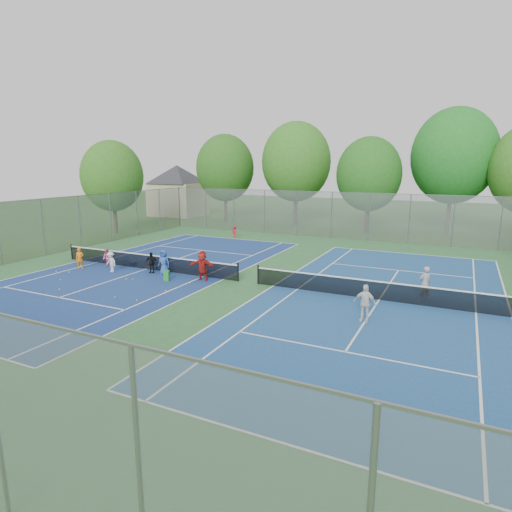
{
  "coord_description": "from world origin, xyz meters",
  "views": [
    {
      "loc": [
        10.19,
        -20.03,
        6.34
      ],
      "look_at": [
        0.0,
        1.0,
        1.3
      ],
      "focal_mm": 30.0,
      "sensor_mm": 36.0,
      "label": 1
    }
  ],
  "objects_px": {
    "ball_hopper": "(167,276)",
    "net_right": "(380,291)",
    "ball_crate": "(133,264)",
    "net_left": "(146,262)",
    "instructor": "(425,283)"
  },
  "relations": [
    {
      "from": "net_right",
      "to": "ball_crate",
      "type": "height_order",
      "value": "net_right"
    },
    {
      "from": "net_right",
      "to": "ball_hopper",
      "type": "relative_size",
      "value": 22.0
    },
    {
      "from": "instructor",
      "to": "net_left",
      "type": "bearing_deg",
      "value": -36.9
    },
    {
      "from": "net_right",
      "to": "ball_crate",
      "type": "relative_size",
      "value": 39.73
    },
    {
      "from": "ball_hopper",
      "to": "net_right",
      "type": "bearing_deg",
      "value": 8.37
    },
    {
      "from": "net_left",
      "to": "ball_hopper",
      "type": "distance_m",
      "value": 3.25
    },
    {
      "from": "net_right",
      "to": "ball_crate",
      "type": "bearing_deg",
      "value": 179.21
    },
    {
      "from": "instructor",
      "to": "net_right",
      "type": "bearing_deg",
      "value": -13.9
    },
    {
      "from": "net_left",
      "to": "instructor",
      "type": "height_order",
      "value": "instructor"
    },
    {
      "from": "net_right",
      "to": "ball_crate",
      "type": "xyz_separation_m",
      "value": [
        -15.26,
        0.21,
        -0.32
      ]
    },
    {
      "from": "net_right",
      "to": "ball_hopper",
      "type": "height_order",
      "value": "net_right"
    },
    {
      "from": "ball_crate",
      "to": "ball_hopper",
      "type": "relative_size",
      "value": 0.55
    },
    {
      "from": "net_left",
      "to": "ball_crate",
      "type": "xyz_separation_m",
      "value": [
        -1.26,
        0.21,
        -0.32
      ]
    },
    {
      "from": "net_left",
      "to": "ball_crate",
      "type": "height_order",
      "value": "net_left"
    },
    {
      "from": "net_right",
      "to": "instructor",
      "type": "height_order",
      "value": "instructor"
    }
  ]
}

